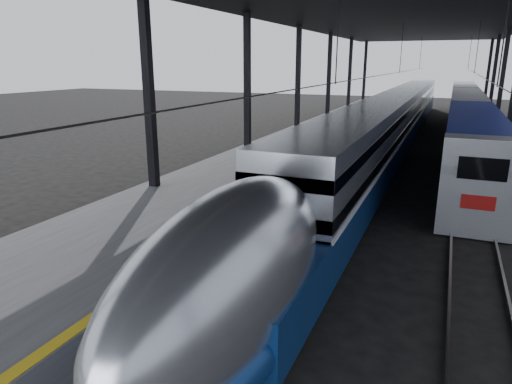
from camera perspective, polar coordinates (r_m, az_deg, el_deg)
The scene contains 7 objects.
ground at distance 13.85m, azimuth -4.39°, elevation -10.61°, with size 160.00×160.00×0.00m, color black.
platform at distance 32.83m, azimuth 6.22°, elevation 5.83°, with size 6.00×80.00×1.00m, color #4C4C4F.
yellow_strip at distance 32.06m, azimuth 11.07°, elevation 6.31°, with size 0.30×80.00×0.01m, color gold.
rails at distance 31.59m, azimuth 20.24°, elevation 3.77°, with size 6.52×80.00×0.16m.
canopy at distance 31.36m, azimuth 16.86°, elevation 20.63°, with size 18.00×75.00×9.47m.
tgv_train at distance 35.64m, azimuth 16.88°, elevation 8.24°, with size 2.76×65.20×3.96m.
second_train at distance 44.63m, azimuth 24.73°, elevation 8.88°, with size 2.65×56.05×3.65m.
Camera 1 is at (5.78, -10.97, 6.16)m, focal length 32.00 mm.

